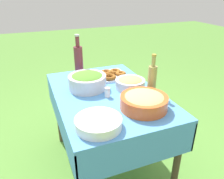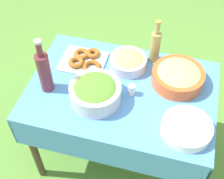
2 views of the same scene
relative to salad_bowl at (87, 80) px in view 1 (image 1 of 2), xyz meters
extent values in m
plane|color=#568C38|center=(-0.13, -0.12, -0.82)|extent=(14.00, 14.00, 0.00)
cube|color=#4C8CD1|center=(-0.13, -0.12, -0.08)|extent=(1.15, 0.78, 0.02)
cube|color=#4C8CD1|center=(-0.13, -0.50, -0.20)|extent=(1.15, 0.01, 0.22)
cube|color=#4C8CD1|center=(-0.13, 0.27, -0.20)|extent=(1.15, 0.01, 0.22)
cube|color=#4C8CD1|center=(-0.70, -0.12, -0.20)|extent=(0.01, 0.78, 0.22)
cube|color=#4C8CD1|center=(0.44, -0.12, -0.20)|extent=(0.01, 0.78, 0.22)
cylinder|color=#473828|center=(-0.64, -0.45, -0.46)|extent=(0.05, 0.05, 0.73)
cylinder|color=#473828|center=(0.38, -0.45, -0.46)|extent=(0.05, 0.05, 0.73)
cylinder|color=#473828|center=(0.38, 0.21, -0.46)|extent=(0.05, 0.05, 0.73)
cylinder|color=silver|center=(0.00, 0.00, -0.01)|extent=(0.30, 0.30, 0.11)
ellipsoid|color=#51892D|center=(0.00, 0.00, 0.03)|extent=(0.27, 0.27, 0.07)
cylinder|color=#E05B28|center=(-0.45, -0.27, -0.02)|extent=(0.32, 0.32, 0.09)
ellipsoid|color=tan|center=(-0.45, -0.27, 0.01)|extent=(0.28, 0.28, 0.07)
cube|color=silver|center=(0.17, -0.28, -0.06)|extent=(0.29, 0.25, 0.02)
torus|color=#93561E|center=(0.21, -0.24, -0.04)|extent=(0.14, 0.14, 0.03)
torus|color=#93561E|center=(0.13, -0.35, -0.04)|extent=(0.11, 0.11, 0.03)
torus|color=brown|center=(0.09, -0.22, -0.04)|extent=(0.16, 0.16, 0.03)
torus|color=#93561E|center=(0.20, -0.32, -0.04)|extent=(0.11, 0.11, 0.03)
cylinder|color=white|center=(-0.54, 0.09, -0.06)|extent=(0.28, 0.28, 0.01)
cylinder|color=white|center=(-0.54, 0.09, -0.05)|extent=(0.28, 0.28, 0.01)
cylinder|color=white|center=(-0.54, 0.09, -0.04)|extent=(0.28, 0.28, 0.01)
cylinder|color=white|center=(-0.54, 0.09, -0.03)|extent=(0.28, 0.28, 0.01)
cylinder|color=white|center=(-0.54, 0.09, -0.02)|extent=(0.28, 0.28, 0.01)
cylinder|color=#998E4C|center=(-0.27, -0.43, 0.04)|extent=(0.07, 0.07, 0.22)
cylinder|color=#998E4C|center=(-0.27, -0.43, 0.19)|extent=(0.03, 0.03, 0.08)
cylinder|color=#A58C33|center=(-0.27, -0.43, 0.24)|extent=(0.03, 0.03, 0.02)
cylinder|color=maroon|center=(0.31, -0.01, 0.06)|extent=(0.08, 0.08, 0.27)
cylinder|color=maroon|center=(0.31, -0.01, 0.24)|extent=(0.04, 0.04, 0.09)
cylinder|color=#B7B7B7|center=(0.31, -0.01, 0.30)|extent=(0.04, 0.04, 0.02)
cylinder|color=silver|center=(-0.12, -0.32, -0.03)|extent=(0.24, 0.24, 0.07)
ellipsoid|color=tan|center=(-0.12, -0.32, -0.01)|extent=(0.21, 0.21, 0.07)
cylinder|color=white|center=(-0.20, -0.10, -0.04)|extent=(0.04, 0.04, 0.06)
cylinder|color=silver|center=(-0.20, -0.10, 0.00)|extent=(0.04, 0.04, 0.01)
camera|label=1|loc=(-1.56, 0.41, 0.69)|focal=35.00mm
camera|label=2|loc=(-0.40, 1.11, 1.37)|focal=50.00mm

